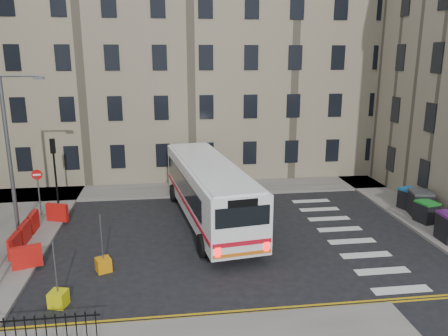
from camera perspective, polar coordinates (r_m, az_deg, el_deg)
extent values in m
plane|color=black|center=(23.09, 5.90, -8.83)|extent=(120.00, 120.00, 0.00)
cube|color=slate|center=(30.58, -8.93, -2.93)|extent=(36.00, 3.20, 0.15)
cube|color=slate|center=(29.77, 21.20, -4.23)|extent=(2.40, 26.00, 0.15)
cube|color=gray|center=(36.18, -10.84, 12.41)|extent=(38.00, 10.50, 16.00)
cylinder|color=black|center=(28.91, -21.11, -1.29)|extent=(0.12, 0.12, 3.20)
cube|color=black|center=(28.46, -21.48, 2.69)|extent=(0.28, 0.22, 0.90)
cylinder|color=#595B5E|center=(24.45, -26.24, 1.27)|extent=(0.20, 0.20, 8.00)
cylinder|color=#595B5E|center=(27.29, -22.99, -3.24)|extent=(0.08, 0.08, 2.40)
cube|color=red|center=(26.90, -23.30, -0.19)|extent=(0.60, 0.04, 0.60)
cube|color=red|center=(22.48, -25.67, -9.11)|extent=(0.25, 1.25, 1.00)
cube|color=red|center=(23.80, -24.59, -7.71)|extent=(0.25, 1.25, 1.00)
cube|color=red|center=(25.14, -23.63, -6.45)|extent=(0.25, 1.25, 1.00)
cube|color=red|center=(26.09, -20.96, -5.45)|extent=(1.26, 0.66, 1.00)
cube|color=red|center=(21.08, -24.37, -10.52)|extent=(1.26, 0.66, 1.00)
cube|color=white|center=(24.30, -1.97, -2.72)|extent=(4.41, 12.42, 2.76)
cube|color=black|center=(24.48, -5.45, -2.10)|extent=(1.39, 9.64, 1.11)
cube|color=black|center=(25.09, 0.82, -1.63)|extent=(1.39, 9.64, 1.11)
cube|color=black|center=(29.98, -4.71, 1.08)|extent=(2.42, 0.39, 1.22)
cube|color=black|center=(18.57, 2.46, -6.39)|extent=(2.42, 0.39, 0.88)
cube|color=red|center=(24.23, -5.18, -4.46)|extent=(1.68, 11.83, 0.20)
cube|color=red|center=(24.84, 1.18, -3.93)|extent=(1.68, 11.83, 0.20)
cube|color=#FF0C0C|center=(18.85, -0.84, -10.97)|extent=(0.25, 0.08, 0.44)
cube|color=#FF0C0C|center=(19.48, 5.57, -10.18)|extent=(0.25, 0.08, 0.44)
cylinder|color=black|center=(28.29, -6.63, -3.26)|extent=(0.46, 1.14, 1.11)
cylinder|color=black|center=(28.81, -1.19, -2.83)|extent=(0.46, 1.14, 1.11)
cylinder|color=black|center=(20.56, -2.87, -10.11)|extent=(0.46, 1.14, 1.11)
cylinder|color=black|center=(21.27, 4.50, -9.27)|extent=(0.46, 1.14, 1.11)
cube|color=black|center=(26.71, 24.90, -5.32)|extent=(1.08, 1.18, 1.06)
cube|color=#1C8026|center=(26.53, 25.03, -4.12)|extent=(1.13, 1.24, 0.11)
cube|color=black|center=(27.71, 24.22, -4.32)|extent=(1.30, 1.43, 1.29)
cube|color=#343436|center=(27.51, 24.37, -2.91)|extent=(1.37, 1.50, 0.13)
cube|color=black|center=(28.60, 23.06, -3.82)|extent=(1.25, 1.33, 1.12)
cube|color=#155789|center=(28.42, 23.18, -2.63)|extent=(1.31, 1.40, 0.12)
cube|color=orange|center=(20.07, -15.47, -12.08)|extent=(0.79, 0.79, 0.60)
cube|color=#CFC60C|center=(18.06, -20.81, -15.66)|extent=(0.74, 0.74, 0.60)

